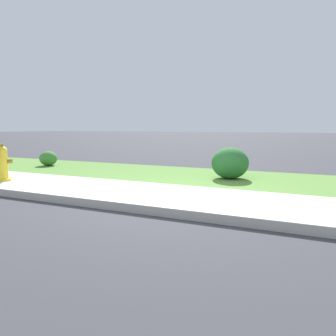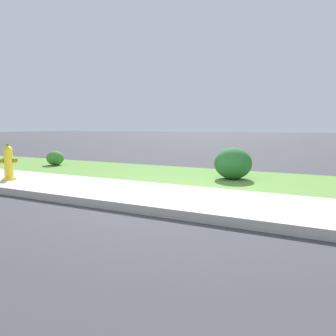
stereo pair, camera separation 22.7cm
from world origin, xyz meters
name	(u,v)px [view 2 (the right image)]	position (x,y,z in m)	size (l,w,h in m)	color
ground_plane	(165,196)	(0.00, 0.00, 0.00)	(120.00, 120.00, 0.00)	#38383D
sidewalk_pavement	(165,196)	(0.00, 0.00, 0.01)	(18.00, 1.96, 0.01)	#BCB7AD
grass_verge	(213,177)	(0.00, 2.30, 0.00)	(18.00, 2.64, 0.01)	#568438
street_curb	(128,206)	(0.00, -1.06, 0.06)	(18.00, 0.16, 0.12)	#BCB7AD
fire_hydrant_far_end	(8,163)	(-3.64, -0.09, 0.37)	(0.33, 0.33, 0.76)	yellow
shrub_bush_far_verge	(233,163)	(0.49, 2.19, 0.34)	(0.79, 0.79, 0.67)	#28662D
shrub_bush_near_lamp	(55,158)	(-4.81, 2.31, 0.21)	(0.49, 0.49, 0.42)	#3D7F33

